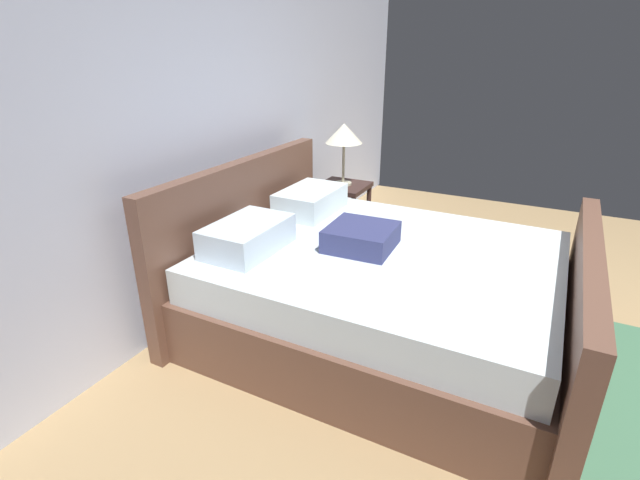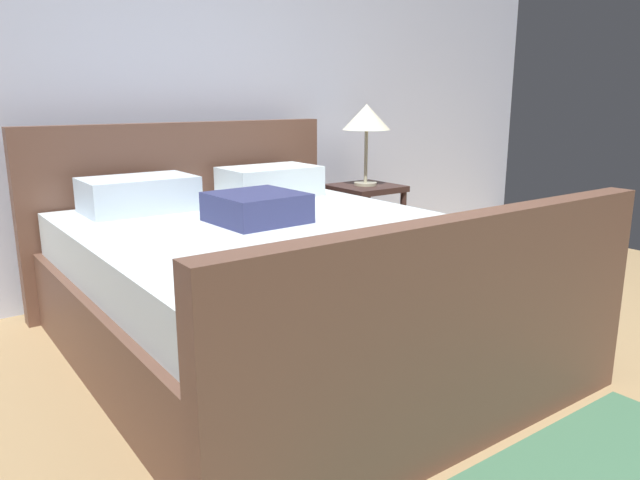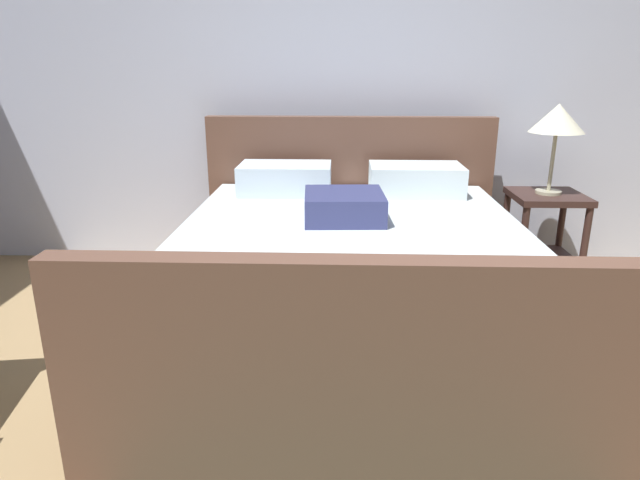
{
  "view_description": "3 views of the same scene",
  "coord_description": "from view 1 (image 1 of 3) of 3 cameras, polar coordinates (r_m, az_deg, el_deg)",
  "views": [
    {
      "loc": [
        -2.77,
        0.58,
        1.79
      ],
      "look_at": [
        -0.47,
        1.76,
        0.7
      ],
      "focal_mm": 25.98,
      "sensor_mm": 36.0,
      "label": 1
    },
    {
      "loc": [
        -1.73,
        -0.89,
        1.21
      ],
      "look_at": [
        -0.02,
        1.42,
        0.52
      ],
      "focal_mm": 33.7,
      "sensor_mm": 36.0,
      "label": 2
    },
    {
      "loc": [
        -0.33,
        -1.17,
        1.38
      ],
      "look_at": [
        -0.4,
        1.38,
        0.57
      ],
      "focal_mm": 30.83,
      "sensor_mm": 36.0,
      "label": 3
    }
  ],
  "objects": [
    {
      "name": "bed",
      "position": [
        3.04,
        7.23,
        -5.82
      ],
      "size": [
        1.93,
        2.3,
        1.06
      ],
      "color": "brown",
      "rests_on": "ground"
    },
    {
      "name": "nightstand_right",
      "position": [
        4.39,
        2.8,
        4.38
      ],
      "size": [
        0.44,
        0.44,
        0.6
      ],
      "color": "#392420",
      "rests_on": "ground"
    },
    {
      "name": "wall_back",
      "position": [
        3.56,
        -11.29,
        14.54
      ],
      "size": [
        6.37,
        0.12,
        2.61
      ],
      "primitive_type": "cube",
      "color": "silver",
      "rests_on": "ground"
    },
    {
      "name": "ground_plane",
      "position": [
        3.36,
        33.13,
        -13.86
      ],
      "size": [
        6.25,
        5.4,
        0.02
      ],
      "primitive_type": "cube",
      "color": "#A5855A"
    },
    {
      "name": "table_lamp_right",
      "position": [
        4.23,
        2.97,
        12.8
      ],
      "size": [
        0.33,
        0.33,
        0.56
      ],
      "color": "#B7B293",
      "rests_on": "nightstand_right"
    }
  ]
}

